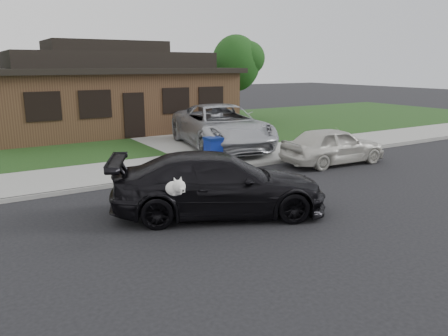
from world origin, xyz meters
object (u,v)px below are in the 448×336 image
white_compact (333,146)px  minivan (221,126)px  sedan (219,184)px  recycling_bin (213,150)px

white_compact → minivan: bearing=30.0°
sedan → white_compact: (6.39, 2.59, -0.07)m
minivan → white_compact: 4.88m
sedan → recycling_bin: size_ratio=5.96×
minivan → white_compact: size_ratio=1.61×
minivan → recycling_bin: 3.06m
white_compact → recycling_bin: white_compact is taller
white_compact → recycling_bin: size_ratio=4.29×
sedan → white_compact: sedan is taller
sedan → minivan: 8.14m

